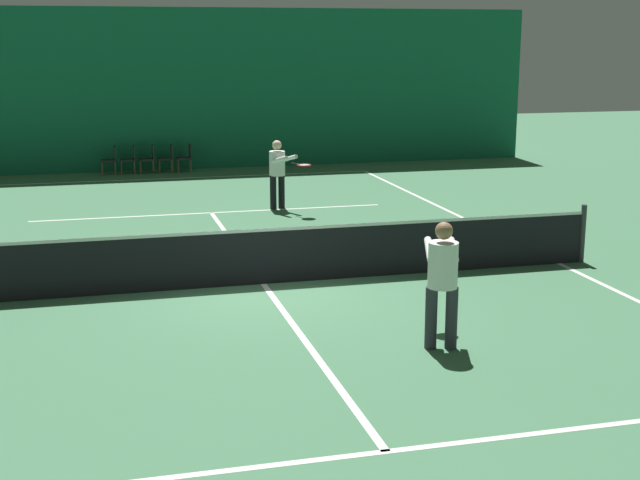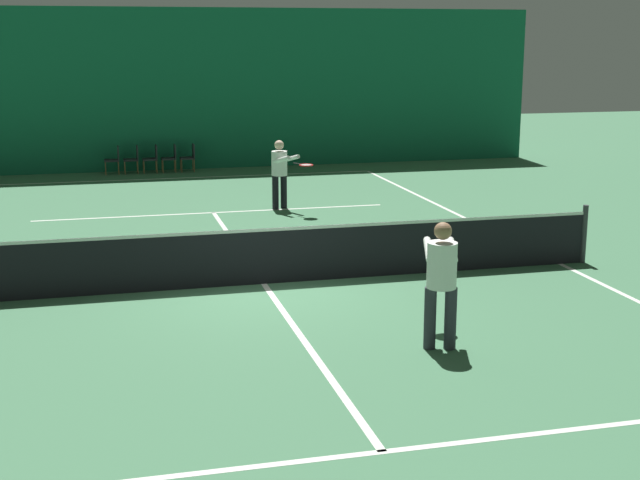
% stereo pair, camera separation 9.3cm
% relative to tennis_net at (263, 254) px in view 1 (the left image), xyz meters
% --- Properties ---
extents(ground_plane, '(60.00, 60.00, 0.00)m').
position_rel_tennis_net_xyz_m(ground_plane, '(0.00, 0.00, -0.51)').
color(ground_plane, '#3D704C').
extents(backdrop_curtain, '(23.00, 0.12, 4.93)m').
position_rel_tennis_net_xyz_m(backdrop_curtain, '(0.00, 13.75, 1.95)').
color(backdrop_curtain, '#146042').
rests_on(backdrop_curtain, ground).
extents(court_line_baseline_far, '(11.00, 0.10, 0.00)m').
position_rel_tennis_net_xyz_m(court_line_baseline_far, '(0.00, 11.90, -0.51)').
color(court_line_baseline_far, silver).
rests_on(court_line_baseline_far, ground).
extents(court_line_service_far, '(8.25, 0.10, 0.00)m').
position_rel_tennis_net_xyz_m(court_line_service_far, '(0.00, 6.40, -0.51)').
color(court_line_service_far, silver).
rests_on(court_line_service_far, ground).
extents(court_line_service_near, '(8.25, 0.10, 0.00)m').
position_rel_tennis_net_xyz_m(court_line_service_near, '(0.00, -6.40, -0.51)').
color(court_line_service_near, silver).
rests_on(court_line_service_near, ground).
extents(court_line_sideline_right, '(0.10, 23.80, 0.00)m').
position_rel_tennis_net_xyz_m(court_line_sideline_right, '(5.50, 0.00, -0.51)').
color(court_line_sideline_right, silver).
rests_on(court_line_sideline_right, ground).
extents(court_line_centre, '(0.10, 12.80, 0.00)m').
position_rel_tennis_net_xyz_m(court_line_centre, '(0.00, 0.00, -0.51)').
color(court_line_centre, silver).
rests_on(court_line_centre, ground).
extents(tennis_net, '(12.00, 0.10, 1.07)m').
position_rel_tennis_net_xyz_m(tennis_net, '(0.00, 0.00, 0.00)').
color(tennis_net, black).
rests_on(tennis_net, ground).
extents(player_near, '(0.74, 1.42, 1.72)m').
position_rel_tennis_net_xyz_m(player_near, '(1.69, -3.66, 0.49)').
color(player_near, '#2D2D38').
rests_on(player_near, ground).
extents(player_far, '(0.93, 1.36, 1.65)m').
position_rel_tennis_net_xyz_m(player_far, '(1.64, 6.48, 0.45)').
color(player_far, black).
rests_on(player_far, ground).
extents(courtside_chair_0, '(0.44, 0.44, 0.84)m').
position_rel_tennis_net_xyz_m(courtside_chair_0, '(-2.09, 13.20, -0.03)').
color(courtside_chair_0, brown).
rests_on(courtside_chair_0, ground).
extents(courtside_chair_1, '(0.44, 0.44, 0.84)m').
position_rel_tennis_net_xyz_m(courtside_chair_1, '(-1.52, 13.20, -0.03)').
color(courtside_chair_1, brown).
rests_on(courtside_chair_1, ground).
extents(courtside_chair_2, '(0.44, 0.44, 0.84)m').
position_rel_tennis_net_xyz_m(courtside_chair_2, '(-0.96, 13.20, -0.03)').
color(courtside_chair_2, brown).
rests_on(courtside_chair_2, ground).
extents(courtside_chair_3, '(0.44, 0.44, 0.84)m').
position_rel_tennis_net_xyz_m(courtside_chair_3, '(-0.39, 13.20, -0.03)').
color(courtside_chair_3, brown).
rests_on(courtside_chair_3, ground).
extents(courtside_chair_4, '(0.44, 0.44, 0.84)m').
position_rel_tennis_net_xyz_m(courtside_chair_4, '(0.17, 13.20, -0.03)').
color(courtside_chair_4, brown).
rests_on(courtside_chair_4, ground).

